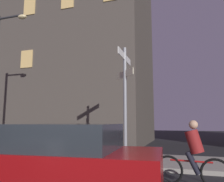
# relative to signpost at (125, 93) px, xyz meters

# --- Properties ---
(sidewalk_kerb) EXTENTS (40.00, 2.96, 0.14)m
(sidewalk_kerb) POSITION_rel_signpost_xyz_m (0.53, 1.09, -2.53)
(sidewalk_kerb) COLOR gray
(sidewalk_kerb) RESTS_ON ground_plane
(signpost) EXTENTS (0.82, 1.76, 4.17)m
(signpost) POSITION_rel_signpost_xyz_m (0.00, 0.00, 0.00)
(signpost) COLOR gray
(signpost) RESTS_ON sidewalk_kerb
(car_near_right) EXTENTS (4.35, 2.26, 1.53)m
(car_near_right) POSITION_rel_signpost_xyz_m (-0.43, -3.78, -1.80)
(car_near_right) COLOR maroon
(car_near_right) RESTS_ON ground_plane
(cyclist) EXTENTS (1.81, 0.38, 1.61)m
(cyclist) POSITION_rel_signpost_xyz_m (2.16, -1.77, -1.86)
(cyclist) COLOR black
(cyclist) RESTS_ON ground_plane
(building_left_block) EXTENTS (11.84, 8.02, 21.77)m
(building_left_block) POSITION_rel_signpost_xyz_m (-6.41, 8.30, 8.28)
(building_left_block) COLOR #4C443D
(building_left_block) RESTS_ON ground_plane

